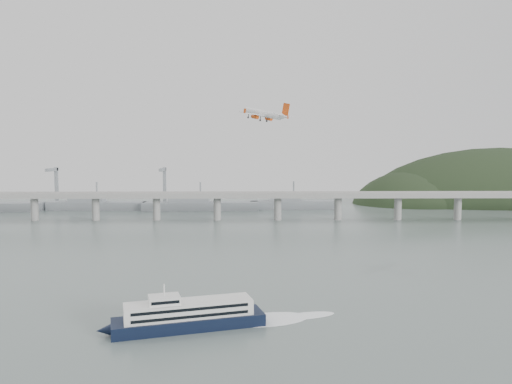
{
  "coord_description": "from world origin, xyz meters",
  "views": [
    {
      "loc": [
        -3.77,
        -209.22,
        59.24
      ],
      "look_at": [
        0.0,
        55.0,
        36.0
      ],
      "focal_mm": 35.0,
      "sensor_mm": 36.0,
      "label": 1
    }
  ],
  "objects": [
    {
      "name": "ground",
      "position": [
        0.0,
        0.0,
        0.0
      ],
      "size": [
        900.0,
        900.0,
        0.0
      ],
      "primitive_type": "plane",
      "color": "slate",
      "rests_on": "ground"
    },
    {
      "name": "airliner",
      "position": [
        4.74,
        63.62,
        77.73
      ],
      "size": [
        28.49,
        29.96,
        9.53
      ],
      "rotation": [
        0.05,
        -0.18,
        2.32
      ],
      "color": "white",
      "rests_on": "ground"
    },
    {
      "name": "distant_fleet",
      "position": [
        -155.36,
        265.08,
        6.22
      ],
      "size": [
        453.0,
        60.9,
        40.0
      ],
      "color": "gray",
      "rests_on": "ground"
    },
    {
      "name": "ferry",
      "position": [
        -23.67,
        -48.58,
        4.19
      ],
      "size": [
        80.29,
        30.74,
        15.46
      ],
      "rotation": [
        0.0,
        0.0,
        0.27
      ],
      "color": "black",
      "rests_on": "ground"
    },
    {
      "name": "bridge",
      "position": [
        -1.15,
        200.0,
        17.65
      ],
      "size": [
        800.0,
        22.0,
        23.9
      ],
      "color": "gray",
      "rests_on": "ground"
    },
    {
      "name": "headland",
      "position": [
        285.18,
        331.75,
        -19.34
      ],
      "size": [
        365.0,
        155.0,
        156.0
      ],
      "color": "black",
      "rests_on": "ground"
    }
  ]
}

